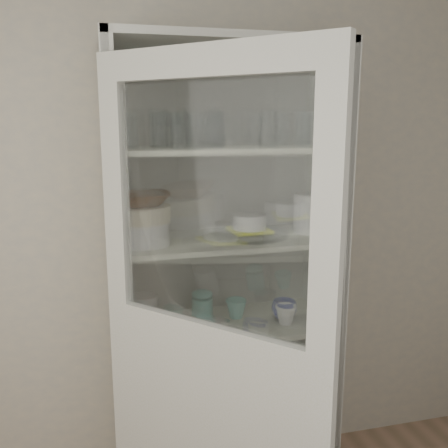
{
  "coord_description": "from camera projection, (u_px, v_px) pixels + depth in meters",
  "views": [
    {
      "loc": [
        -0.33,
        -0.82,
        1.77
      ],
      "look_at": [
        0.2,
        1.27,
        1.32
      ],
      "focal_mm": 40.0,
      "sensor_mm": 36.0,
      "label": 1
    }
  ],
  "objects": [
    {
      "name": "tumbler_0",
      "position": [
        129.0,
        131.0,
        1.88
      ],
      "size": [
        0.09,
        0.09,
        0.14
      ],
      "primitive_type": "cylinder",
      "rotation": [
        0.0,
        0.0,
        0.39
      ],
      "color": "silver",
      "rests_on": "shelf_glass"
    },
    {
      "name": "tumbler_10",
      "position": [
        209.0,
        132.0,
        2.1
      ],
      "size": [
        0.07,
        0.07,
        0.12
      ],
      "primitive_type": "cylinder",
      "rotation": [
        0.0,
        0.0,
        -0.13
      ],
      "color": "silver",
      "rests_on": "shelf_glass"
    },
    {
      "name": "tumbler_5",
      "position": [
        302.0,
        130.0,
        2.05
      ],
      "size": [
        0.08,
        0.08,
        0.14
      ],
      "primitive_type": "cylinder",
      "rotation": [
        0.0,
        0.0,
        -0.12
      ],
      "color": "silver",
      "rests_on": "shelf_glass"
    },
    {
      "name": "teal_jar",
      "position": [
        202.0,
        306.0,
        2.33
      ],
      "size": [
        0.1,
        0.1,
        0.12
      ],
      "color": "teal",
      "rests_on": "shelf_mugs"
    },
    {
      "name": "tumbler_1",
      "position": [
        179.0,
        130.0,
        1.95
      ],
      "size": [
        0.09,
        0.09,
        0.14
      ],
      "primitive_type": "cylinder",
      "rotation": [
        0.0,
        0.0,
        -0.41
      ],
      "color": "silver",
      "rests_on": "shelf_glass"
    },
    {
      "name": "cream_bowl",
      "position": [
        144.0,
        214.0,
        2.06
      ],
      "size": [
        0.22,
        0.22,
        0.07
      ],
      "primitive_type": "cylinder",
      "rotation": [
        0.0,
        0.0,
        0.01
      ],
      "color": "beige",
      "rests_on": "plate_stack_front"
    },
    {
      "name": "tumbler_3",
      "position": [
        196.0,
        131.0,
        1.93
      ],
      "size": [
        0.09,
        0.09,
        0.14
      ],
      "primitive_type": "cylinder",
      "rotation": [
        0.0,
        0.0,
        -0.36
      ],
      "color": "silver",
      "rests_on": "shelf_glass"
    },
    {
      "name": "goblet_2",
      "position": [
        216.0,
        125.0,
        2.22
      ],
      "size": [
        0.08,
        0.08,
        0.18
      ],
      "primitive_type": null,
      "color": "silver",
      "rests_on": "shelf_glass"
    },
    {
      "name": "glass_platter",
      "position": [
        249.0,
        233.0,
        2.25
      ],
      "size": [
        0.42,
        0.42,
        0.02
      ],
      "primitive_type": "cylinder",
      "rotation": [
        0.0,
        0.0,
        -0.24
      ],
      "color": "silver",
      "rests_on": "shelf_plates"
    },
    {
      "name": "plate_stack_front",
      "position": [
        145.0,
        233.0,
        2.08
      ],
      "size": [
        0.21,
        0.21,
        0.1
      ],
      "primitive_type": "cylinder",
      "color": "white",
      "rests_on": "shelf_plates"
    },
    {
      "name": "yellow_trivet",
      "position": [
        249.0,
        230.0,
        2.24
      ],
      "size": [
        0.18,
        0.18,
        0.01
      ],
      "primitive_type": "cube",
      "rotation": [
        0.0,
        0.0,
        0.08
      ],
      "color": "yellow",
      "rests_on": "glass_platter"
    },
    {
      "name": "cream_dish",
      "position": [
        193.0,
        400.0,
        2.31
      ],
      "size": [
        0.29,
        0.29,
        0.08
      ],
      "primitive_type": "imported",
      "rotation": [
        0.0,
        0.0,
        -0.22
      ],
      "color": "beige",
      "rests_on": "shelf_bot"
    },
    {
      "name": "tumbler_8",
      "position": [
        159.0,
        128.0,
        2.05
      ],
      "size": [
        0.1,
        0.1,
        0.16
      ],
      "primitive_type": "cylinder",
      "rotation": [
        0.0,
        0.0,
        0.27
      ],
      "color": "silver",
      "rests_on": "shelf_glass"
    },
    {
      "name": "mug_blue",
      "position": [
        284.0,
        310.0,
        2.32
      ],
      "size": [
        0.12,
        0.12,
        0.09
      ],
      "primitive_type": "imported",
      "rotation": [
        0.0,
        0.0,
        0.05
      ],
      "color": "navy",
      "rests_on": "shelf_mugs"
    },
    {
      "name": "white_ramekin",
      "position": [
        249.0,
        222.0,
        2.24
      ],
      "size": [
        0.17,
        0.17,
        0.07
      ],
      "primitive_type": "cylinder",
      "rotation": [
        0.0,
        0.0,
        0.14
      ],
      "color": "white",
      "rests_on": "yellow_trivet"
    },
    {
      "name": "tumbler_2",
      "position": [
        215.0,
        129.0,
        1.98
      ],
      "size": [
        0.09,
        0.09,
        0.15
      ],
      "primitive_type": "cylinder",
      "rotation": [
        0.0,
        0.0,
        -0.25
      ],
      "color": "silver",
      "rests_on": "shelf_glass"
    },
    {
      "name": "cupboard_door",
      "position": [
        209.0,
        385.0,
        1.73
      ],
      "size": [
        0.64,
        0.68,
        2.0
      ],
      "rotation": [
        0.0,
        0.0,
        -0.82
      ],
      "color": "beige",
      "rests_on": "floor"
    },
    {
      "name": "white_canister",
      "position": [
        145.0,
        310.0,
        2.25
      ],
      "size": [
        0.15,
        0.15,
        0.14
      ],
      "primitive_type": "cylinder",
      "rotation": [
        0.0,
        0.0,
        0.34
      ],
      "color": "white",
      "rests_on": "shelf_mugs"
    },
    {
      "name": "terracotta_bowl",
      "position": [
        144.0,
        199.0,
        2.05
      ],
      "size": [
        0.23,
        0.23,
        0.05
      ],
      "primitive_type": "imported",
      "rotation": [
        0.0,
        0.0,
        0.02
      ],
      "color": "#4C2A13",
      "rests_on": "cream_bowl"
    },
    {
      "name": "wall_back",
      "position": [
        172.0,
        221.0,
        2.38
      ],
      "size": [
        3.6,
        0.02,
        2.6
      ],
      "primitive_type": "cube",
      "color": "#AEABA1",
      "rests_on": "ground"
    },
    {
      "name": "tumbler_11",
      "position": [
        282.0,
        130.0,
        2.18
      ],
      "size": [
        0.08,
        0.08,
        0.14
      ],
      "primitive_type": "cylinder",
      "rotation": [
        0.0,
        0.0,
        0.25
      ],
      "color": "silver",
      "rests_on": "shelf_glass"
    },
    {
      "name": "tumbler_6",
      "position": [
        309.0,
        129.0,
        2.08
      ],
      "size": [
        0.1,
        0.1,
        0.14
      ],
      "primitive_type": "cylinder",
      "rotation": [
        0.0,
        0.0,
        -0.41
      ],
      "color": "silver",
      "rests_on": "shelf_glass"
    },
    {
      "name": "tumbler_4",
      "position": [
        268.0,
        129.0,
        2.05
      ],
      "size": [
        0.1,
        0.1,
        0.15
      ],
      "primitive_type": "cylinder",
      "rotation": [
        0.0,
        0.0,
        -0.4
      ],
      "color": "silver",
      "rests_on": "shelf_glass"
    },
    {
      "name": "goblet_3",
      "position": [
        303.0,
        128.0,
        2.33
      ],
      "size": [
        0.07,
        0.07,
        0.15
      ],
      "primitive_type": null,
      "color": "silver",
      "rests_on": "shelf_glass"
    },
    {
      "name": "mug_white",
      "position": [
        286.0,
        315.0,
        2.27
      ],
      "size": [
        0.1,
        0.1,
        0.09
      ],
      "primitive_type": "imported",
      "rotation": [
        0.0,
        0.0,
        0.1
      ],
      "color": "white",
      "rests_on": "shelf_mugs"
    },
    {
      "name": "tin_box",
      "position": [
        243.0,
        393.0,
        2.38
      ],
      "size": [
        0.23,
        0.17,
        0.06
      ],
      "primitive_type": "cube",
      "rotation": [
        0.0,
        0.0,
        -0.11
      ],
      "color": "#B5B5B5",
      "rests_on": "shelf_bot"
    },
    {
      "name": "pantry_cabinet",
      "position": [
        221.0,
        300.0,
        2.34
      ],
      "size": [
        1.0,
        0.45,
        2.1
      ],
      "color": "beige",
      "rests_on": "floor"
    },
    {
      "name": "goblet_0",
      "position": [
        173.0,
        127.0,
        2.15
      ],
      "size": [
        0.07,
        0.07,
        0.17
      ],
      "primitive_type": null,
      "color": "silver",
      "rests_on": "shelf_glass"
    },
    {
      "name": "tumbler_12",
      "position": [
        215.0,
        131.0,
        2.02
      ],
      "size": [
        0.07,
        0.07,
        0.13
      ],
      "primitive_type": "cylinder",
      "color": "silver",
      "rests_on": "shelf_glass"
    },
    {
      "name": "mug_teal",
      "position": [
        236.0,
        308.0,
        2.34
      ],
      "size": [
        0.12,
        0.12,
        0.09
      ],
      "primitive_type": "imported",
      "rotation": [
        0.0,
        0.0,
        0.24
      ],
      "color": "teal",
      "rests_on": "shelf_mugs"
    },
    {
      "name": "grey_bowl_stack",
      "position": [
        310.0,
        213.0,
        2.3
      ],
      "size": [
        0.15,
        0.15,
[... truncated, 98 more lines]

